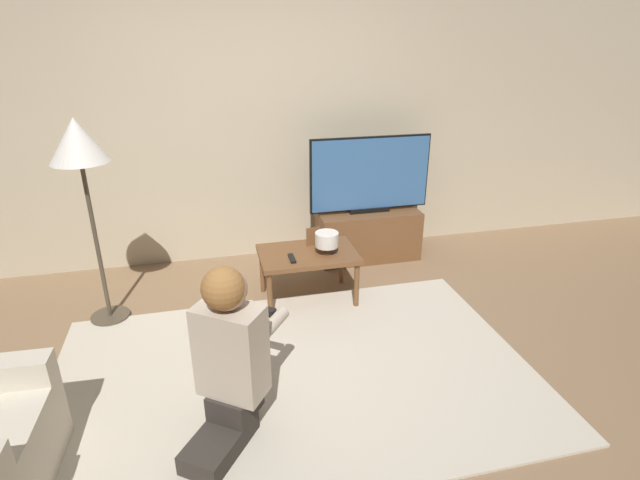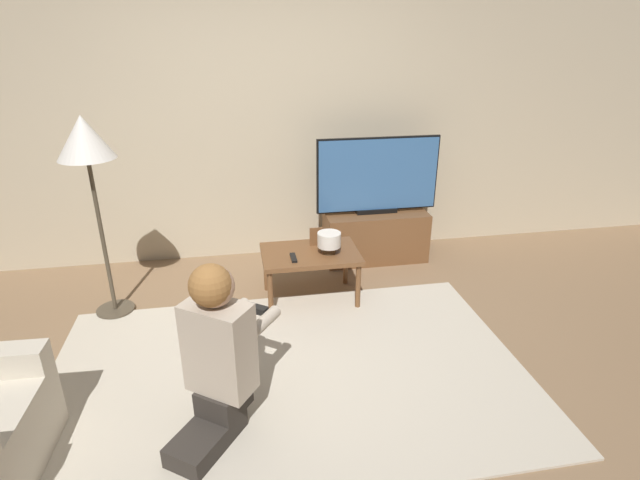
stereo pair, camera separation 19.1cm
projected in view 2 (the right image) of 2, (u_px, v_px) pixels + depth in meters
ground_plane at (289, 374)px, 3.15m from camera, size 10.00×10.00×0.00m
wall_back at (259, 116)px, 4.39m from camera, size 10.00×0.06×2.60m
rug at (289, 373)px, 3.15m from camera, size 2.98×1.92×0.02m
tv_stand at (375, 236)px, 4.65m from camera, size 0.94×0.38×0.46m
tv at (378, 176)px, 4.42m from camera, size 1.11×0.08×0.69m
coffee_table at (310, 258)px, 3.89m from camera, size 0.75×0.51×0.41m
floor_lamp at (86, 150)px, 3.35m from camera, size 0.38×0.38×1.49m
person_kneeling at (217, 350)px, 2.53m from camera, size 0.66×0.78×0.98m
picture_frame at (317, 237)px, 3.96m from camera, size 0.11×0.01×0.15m
table_lamp at (329, 241)px, 3.81m from camera, size 0.18×0.18×0.17m
remote at (293, 258)px, 3.75m from camera, size 0.04×0.15×0.02m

